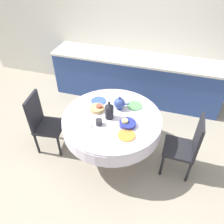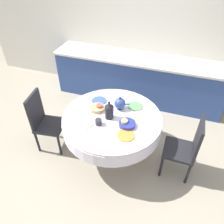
{
  "view_description": "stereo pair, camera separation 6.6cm",
  "coord_description": "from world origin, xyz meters",
  "px_view_note": "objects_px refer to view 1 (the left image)",
  "views": [
    {
      "loc": [
        0.66,
        -2.14,
        2.66
      ],
      "look_at": [
        0.0,
        0.0,
        0.82
      ],
      "focal_mm": 35.0,
      "sensor_mm": 36.0,
      "label": 1
    },
    {
      "loc": [
        0.72,
        -2.12,
        2.66
      ],
      "look_at": [
        0.0,
        0.0,
        0.82
      ],
      "focal_mm": 35.0,
      "sensor_mm": 36.0,
      "label": 2
    }
  ],
  "objects_px": {
    "coffee_carafe": "(109,111)",
    "teapot": "(120,103)",
    "chair_right": "(43,121)",
    "chair_left": "(187,145)"
  },
  "relations": [
    {
      "from": "chair_left",
      "to": "teapot",
      "type": "distance_m",
      "value": 1.05
    },
    {
      "from": "teapot",
      "to": "chair_left",
      "type": "bearing_deg",
      "value": -11.99
    },
    {
      "from": "chair_left",
      "to": "coffee_carafe",
      "type": "bearing_deg",
      "value": 91.62
    },
    {
      "from": "chair_right",
      "to": "teapot",
      "type": "height_order",
      "value": "chair_right"
    },
    {
      "from": "coffee_carafe",
      "to": "teapot",
      "type": "xyz_separation_m",
      "value": [
        0.08,
        0.23,
        -0.02
      ]
    },
    {
      "from": "chair_left",
      "to": "coffee_carafe",
      "type": "height_order",
      "value": "coffee_carafe"
    },
    {
      "from": "chair_right",
      "to": "teapot",
      "type": "bearing_deg",
      "value": 99.87
    },
    {
      "from": "chair_left",
      "to": "teapot",
      "type": "height_order",
      "value": "chair_left"
    },
    {
      "from": "chair_left",
      "to": "chair_right",
      "type": "distance_m",
      "value": 2.05
    },
    {
      "from": "chair_right",
      "to": "teapot",
      "type": "distance_m",
      "value": 1.17
    }
  ]
}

